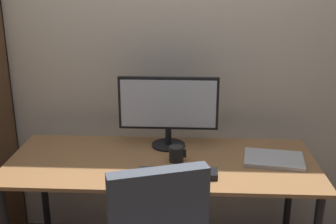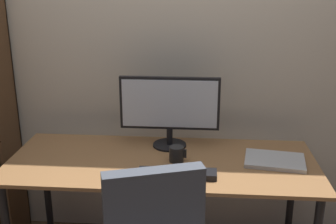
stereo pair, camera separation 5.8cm
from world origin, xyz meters
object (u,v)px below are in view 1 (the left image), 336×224
object	(u,v)px
laptop	(274,159)
mouse	(212,174)
desk	(162,173)
keyboard	(167,173)
coffee_mug	(176,154)
monitor	(168,107)

from	to	relation	value
laptop	mouse	bearing A→B (deg)	-140.43
desk	laptop	distance (m)	0.63
keyboard	laptop	distance (m)	0.61
keyboard	coffee_mug	xyz separation A→B (m)	(0.04, 0.16, 0.03)
desk	coffee_mug	size ratio (longest dim) A/B	17.89
monitor	laptop	bearing A→B (deg)	-17.33
mouse	keyboard	bearing A→B (deg)	175.99
desk	keyboard	xyz separation A→B (m)	(0.04, -0.17, 0.09)
desk	laptop	world-z (taller)	laptop
keyboard	monitor	bearing A→B (deg)	90.26
monitor	mouse	xyz separation A→B (m)	(0.24, -0.40, -0.23)
desk	laptop	size ratio (longest dim) A/B	5.34
coffee_mug	keyboard	bearing A→B (deg)	-104.95
keyboard	mouse	xyz separation A→B (m)	(0.23, -0.02, 0.01)
keyboard	mouse	bearing A→B (deg)	-6.33
monitor	keyboard	xyz separation A→B (m)	(0.01, -0.38, -0.24)
coffee_mug	laptop	bearing A→B (deg)	2.96
monitor	laptop	size ratio (longest dim) A/B	1.83
desk	laptop	xyz separation A→B (m)	(0.62, 0.02, 0.09)
coffee_mug	laptop	xyz separation A→B (m)	(0.54, 0.03, -0.03)
keyboard	coffee_mug	world-z (taller)	coffee_mug
mouse	coffee_mug	xyz separation A→B (m)	(-0.19, 0.18, 0.03)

